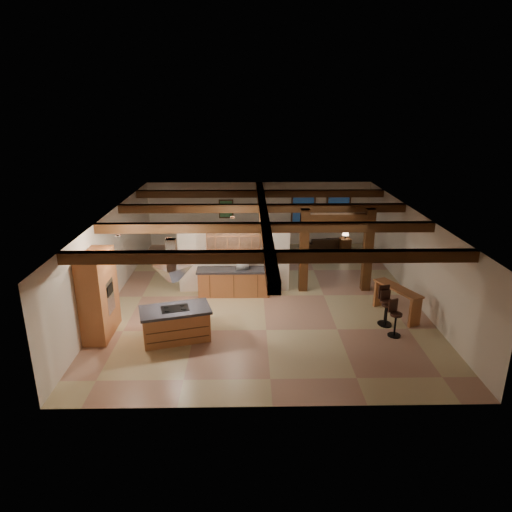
% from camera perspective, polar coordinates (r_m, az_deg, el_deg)
% --- Properties ---
extents(ground, '(12.00, 12.00, 0.00)m').
position_cam_1_polar(ground, '(15.62, 0.93, -4.99)').
color(ground, tan).
rests_on(ground, ground).
extents(room_walls, '(12.00, 12.00, 12.00)m').
position_cam_1_polar(room_walls, '(15.00, 0.97, 1.26)').
color(room_walls, beige).
rests_on(room_walls, ground).
extents(ceiling_beams, '(10.00, 12.00, 0.28)m').
position_cam_1_polar(ceiling_beams, '(14.74, 0.99, 4.90)').
color(ceiling_beams, '#3D1E0F').
rests_on(ceiling_beams, room_walls).
extents(timber_posts, '(2.50, 0.30, 2.90)m').
position_cam_1_polar(timber_posts, '(15.76, 10.03, 1.77)').
color(timber_posts, '#3D1E0F').
rests_on(timber_posts, ground).
extents(partition_wall, '(3.80, 0.18, 2.20)m').
position_cam_1_polar(partition_wall, '(15.69, -2.76, -0.59)').
color(partition_wall, beige).
rests_on(partition_wall, ground).
extents(pantry_cabinet, '(0.67, 1.60, 2.40)m').
position_cam_1_polar(pantry_cabinet, '(13.41, -19.06, -4.60)').
color(pantry_cabinet, '#9F5433').
rests_on(pantry_cabinet, ground).
extents(back_counter, '(2.50, 0.66, 0.94)m').
position_cam_1_polar(back_counter, '(15.54, -2.77, -3.24)').
color(back_counter, '#9F5433').
rests_on(back_counter, ground).
extents(upper_display_cabinet, '(1.80, 0.36, 0.95)m').
position_cam_1_polar(upper_display_cabinet, '(15.28, -2.83, 1.83)').
color(upper_display_cabinet, '#9F5433').
rests_on(upper_display_cabinet, partition_wall).
extents(range_hood, '(1.10, 1.10, 1.40)m').
position_cam_1_polar(range_hood, '(12.36, -10.33, -2.90)').
color(range_hood, silver).
rests_on(range_hood, room_walls).
extents(back_windows, '(2.70, 0.07, 1.70)m').
position_cam_1_polar(back_windows, '(21.05, 8.08, 5.36)').
color(back_windows, '#3D1E0F').
rests_on(back_windows, room_walls).
extents(framed_art, '(0.65, 0.05, 0.85)m').
position_cam_1_polar(framed_art, '(20.78, -3.75, 5.89)').
color(framed_art, '#3D1E0F').
rests_on(framed_art, room_walls).
extents(recessed_cans, '(3.16, 2.46, 0.03)m').
position_cam_1_polar(recessed_cans, '(12.99, -9.97, 3.24)').
color(recessed_cans, silver).
rests_on(recessed_cans, room_walls).
extents(kitchen_island, '(2.09, 1.48, 0.94)m').
position_cam_1_polar(kitchen_island, '(12.89, -9.99, -8.33)').
color(kitchen_island, '#9F5433').
rests_on(kitchen_island, ground).
extents(dining_table, '(2.04, 1.60, 0.63)m').
position_cam_1_polar(dining_table, '(17.94, -0.10, -0.73)').
color(dining_table, '#411E10').
rests_on(dining_table, ground).
extents(sofa, '(1.96, 1.06, 0.54)m').
position_cam_1_polar(sofa, '(20.75, 8.59, 1.62)').
color(sofa, black).
rests_on(sofa, ground).
extents(microwave, '(0.43, 0.30, 0.24)m').
position_cam_1_polar(microwave, '(15.33, -1.69, -1.21)').
color(microwave, silver).
rests_on(microwave, back_counter).
extents(bar_counter, '(1.12, 1.79, 0.92)m').
position_cam_1_polar(bar_counter, '(14.64, 17.21, -4.88)').
color(bar_counter, '#9F5433').
rests_on(bar_counter, ground).
extents(side_table, '(0.49, 0.49, 0.58)m').
position_cam_1_polar(side_table, '(20.58, 11.05, 1.39)').
color(side_table, '#3D1E0F').
rests_on(side_table, ground).
extents(table_lamp, '(0.28, 0.28, 0.34)m').
position_cam_1_polar(table_lamp, '(20.44, 11.14, 2.80)').
color(table_lamp, black).
rests_on(table_lamp, side_table).
extents(bar_stool_a, '(0.40, 0.41, 1.05)m').
position_cam_1_polar(bar_stool_a, '(13.44, 16.96, -7.43)').
color(bar_stool_a, black).
rests_on(bar_stool_a, ground).
extents(bar_stool_b, '(0.38, 0.39, 1.06)m').
position_cam_1_polar(bar_stool_b, '(13.97, 15.98, -6.30)').
color(bar_stool_b, black).
rests_on(bar_stool_b, ground).
extents(bar_stool_c, '(0.43, 0.44, 1.18)m').
position_cam_1_polar(bar_stool_c, '(14.02, 15.85, -5.94)').
color(bar_stool_c, black).
rests_on(bar_stool_c, ground).
extents(dining_chairs, '(1.74, 1.74, 1.12)m').
position_cam_1_polar(dining_chairs, '(17.85, -0.10, 0.04)').
color(dining_chairs, '#3D1E0F').
rests_on(dining_chairs, ground).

